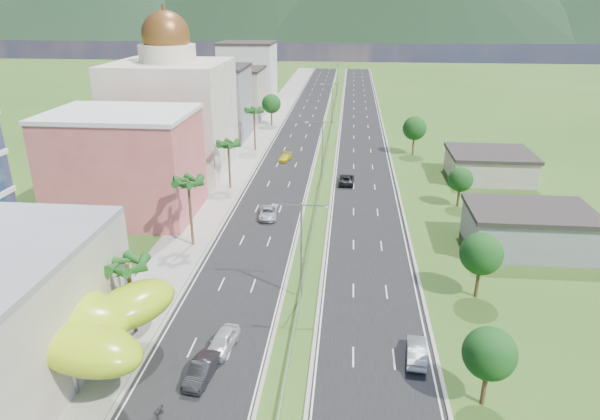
# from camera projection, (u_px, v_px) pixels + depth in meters

# --- Properties ---
(ground) EXTENTS (500.00, 500.00, 0.00)m
(ground) POSITION_uv_depth(u_px,v_px,m) (291.00, 353.00, 49.03)
(ground) COLOR #2D5119
(ground) RESTS_ON ground
(road_left) EXTENTS (11.00, 260.00, 0.04)m
(road_left) POSITION_uv_depth(u_px,v_px,m) (301.00, 130.00, 133.06)
(road_left) COLOR black
(road_left) RESTS_ON ground
(road_right) EXTENTS (11.00, 260.00, 0.04)m
(road_right) POSITION_uv_depth(u_px,v_px,m) (361.00, 132.00, 131.75)
(road_right) COLOR black
(road_right) RESTS_ON ground
(sidewalk_left) EXTENTS (7.00, 260.00, 0.12)m
(sidewalk_left) POSITION_uv_depth(u_px,v_px,m) (263.00, 129.00, 133.88)
(sidewalk_left) COLOR gray
(sidewalk_left) RESTS_ON ground
(median_guardrail) EXTENTS (0.10, 216.06, 0.76)m
(median_guardrail) POSITION_uv_depth(u_px,v_px,m) (327.00, 147.00, 115.50)
(median_guardrail) COLOR gray
(median_guardrail) RESTS_ON ground
(streetlight_median_b) EXTENTS (6.04, 0.25, 11.00)m
(streetlight_median_b) POSITION_uv_depth(u_px,v_px,m) (301.00, 241.00, 55.82)
(streetlight_median_b) COLOR gray
(streetlight_median_b) RESTS_ON ground
(streetlight_median_c) EXTENTS (6.04, 0.25, 11.00)m
(streetlight_median_c) POSITION_uv_depth(u_px,v_px,m) (322.00, 145.00, 92.88)
(streetlight_median_c) COLOR gray
(streetlight_median_c) RESTS_ON ground
(streetlight_median_d) EXTENTS (6.04, 0.25, 11.00)m
(streetlight_median_d) POSITION_uv_depth(u_px,v_px,m) (332.00, 100.00, 134.57)
(streetlight_median_d) COLOR gray
(streetlight_median_d) RESTS_ON ground
(streetlight_median_e) EXTENTS (6.04, 0.25, 11.00)m
(streetlight_median_e) POSITION_uv_depth(u_px,v_px,m) (337.00, 77.00, 176.27)
(streetlight_median_e) COLOR gray
(streetlight_median_e) RESTS_ON ground
(lime_canopy) EXTENTS (18.00, 15.00, 7.40)m
(lime_canopy) POSITION_uv_depth(u_px,v_px,m) (51.00, 320.00, 45.24)
(lime_canopy) COLOR #9DC313
(lime_canopy) RESTS_ON ground
(pink_shophouse) EXTENTS (20.00, 15.00, 15.00)m
(pink_shophouse) POSITION_uv_depth(u_px,v_px,m) (125.00, 166.00, 78.38)
(pink_shophouse) COLOR #C55054
(pink_shophouse) RESTS_ON ground
(domed_building) EXTENTS (20.00, 20.00, 28.70)m
(domed_building) POSITION_uv_depth(u_px,v_px,m) (172.00, 110.00, 98.28)
(domed_building) COLOR beige
(domed_building) RESTS_ON ground
(midrise_grey) EXTENTS (16.00, 15.00, 16.00)m
(midrise_grey) POSITION_uv_depth(u_px,v_px,m) (212.00, 104.00, 122.58)
(midrise_grey) COLOR gray
(midrise_grey) RESTS_ON ground
(midrise_beige) EXTENTS (16.00, 15.00, 13.00)m
(midrise_beige) POSITION_uv_depth(u_px,v_px,m) (233.00, 95.00, 143.51)
(midrise_beige) COLOR gray
(midrise_beige) RESTS_ON ground
(midrise_white) EXTENTS (16.00, 15.00, 18.00)m
(midrise_white) POSITION_uv_depth(u_px,v_px,m) (248.00, 74.00, 163.90)
(midrise_white) COLOR silver
(midrise_white) RESTS_ON ground
(shed_near) EXTENTS (15.00, 10.00, 5.00)m
(shed_near) POSITION_uv_depth(u_px,v_px,m) (528.00, 231.00, 68.83)
(shed_near) COLOR gray
(shed_near) RESTS_ON ground
(shed_far) EXTENTS (14.00, 12.00, 4.40)m
(shed_far) POSITION_uv_depth(u_px,v_px,m) (489.00, 167.00, 96.56)
(shed_far) COLOR gray
(shed_far) RESTS_ON ground
(palm_tree_b) EXTENTS (3.60, 3.60, 8.10)m
(palm_tree_b) POSITION_uv_depth(u_px,v_px,m) (128.00, 268.00, 49.65)
(palm_tree_b) COLOR #47301C
(palm_tree_b) RESTS_ON ground
(palm_tree_c) EXTENTS (3.60, 3.60, 9.60)m
(palm_tree_c) POSITION_uv_depth(u_px,v_px,m) (188.00, 184.00, 67.65)
(palm_tree_c) COLOR #47301C
(palm_tree_c) RESTS_ON ground
(palm_tree_d) EXTENTS (3.60, 3.60, 8.60)m
(palm_tree_d) POSITION_uv_depth(u_px,v_px,m) (228.00, 146.00, 89.31)
(palm_tree_d) COLOR #47301C
(palm_tree_d) RESTS_ON ground
(palm_tree_e) EXTENTS (3.60, 3.60, 9.40)m
(palm_tree_e) POSITION_uv_depth(u_px,v_px,m) (254.00, 112.00, 112.20)
(palm_tree_e) COLOR #47301C
(palm_tree_e) RESTS_ON ground
(leafy_tree_lfar) EXTENTS (4.90, 4.90, 8.05)m
(leafy_tree_lfar) POSITION_uv_depth(u_px,v_px,m) (271.00, 104.00, 136.36)
(leafy_tree_lfar) COLOR #47301C
(leafy_tree_lfar) RESTS_ON ground
(leafy_tree_ra) EXTENTS (4.20, 4.20, 6.90)m
(leafy_tree_ra) POSITION_uv_depth(u_px,v_px,m) (489.00, 354.00, 41.25)
(leafy_tree_ra) COLOR #47301C
(leafy_tree_ra) RESTS_ON ground
(leafy_tree_rb) EXTENTS (4.55, 4.55, 7.47)m
(leafy_tree_rb) POSITION_uv_depth(u_px,v_px,m) (481.00, 254.00, 56.59)
(leafy_tree_rb) COLOR #47301C
(leafy_tree_rb) RESTS_ON ground
(leafy_tree_rc) EXTENTS (3.85, 3.85, 6.33)m
(leafy_tree_rc) POSITION_uv_depth(u_px,v_px,m) (461.00, 180.00, 82.56)
(leafy_tree_rc) COLOR #47301C
(leafy_tree_rc) RESTS_ON ground
(leafy_tree_rd) EXTENTS (4.90, 4.90, 8.05)m
(leafy_tree_rd) POSITION_uv_depth(u_px,v_px,m) (415.00, 128.00, 110.27)
(leafy_tree_rd) COLOR #47301C
(leafy_tree_rd) RESTS_ON ground
(mountain_ridge) EXTENTS (860.00, 140.00, 90.00)m
(mountain_ridge) POSITION_uv_depth(u_px,v_px,m) (417.00, 38.00, 460.71)
(mountain_ridge) COLOR black
(mountain_ridge) RESTS_ON ground
(car_white_near_left) EXTENTS (2.75, 5.18, 1.68)m
(car_white_near_left) POSITION_uv_depth(u_px,v_px,m) (223.00, 341.00, 49.34)
(car_white_near_left) COLOR silver
(car_white_near_left) RESTS_ON road_left
(car_dark_left) EXTENTS (2.34, 5.16, 1.64)m
(car_dark_left) POSITION_uv_depth(u_px,v_px,m) (201.00, 370.00, 45.48)
(car_dark_left) COLOR black
(car_dark_left) RESTS_ON road_left
(car_silver_mid_left) EXTENTS (2.93, 5.60, 1.51)m
(car_silver_mid_left) POSITION_uv_depth(u_px,v_px,m) (268.00, 213.00, 79.30)
(car_silver_mid_left) COLOR #ADAFB5
(car_silver_mid_left) RESTS_ON road_left
(car_yellow_far_left) EXTENTS (2.57, 4.76, 1.31)m
(car_yellow_far_left) POSITION_uv_depth(u_px,v_px,m) (285.00, 157.00, 107.71)
(car_yellow_far_left) COLOR yellow
(car_yellow_far_left) RESTS_ON road_left
(car_silver_right) EXTENTS (2.18, 5.07, 1.62)m
(car_silver_right) POSITION_uv_depth(u_px,v_px,m) (417.00, 351.00, 47.97)
(car_silver_right) COLOR #B0B3B8
(car_silver_right) RESTS_ON road_right
(car_dark_far_right) EXTENTS (2.77, 5.74, 1.58)m
(car_dark_far_right) POSITION_uv_depth(u_px,v_px,m) (346.00, 179.00, 94.09)
(car_dark_far_right) COLOR black
(car_dark_far_right) RESTS_ON road_right
(motorcycle) EXTENTS (0.85, 2.17, 1.35)m
(motorcycle) POSITION_uv_depth(u_px,v_px,m) (159.00, 412.00, 41.06)
(motorcycle) COLOR black
(motorcycle) RESTS_ON road_left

